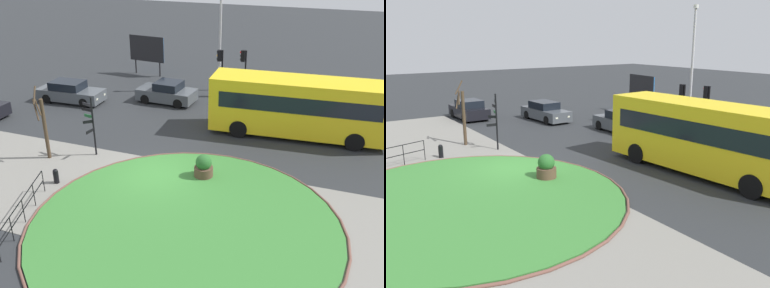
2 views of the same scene
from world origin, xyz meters
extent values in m
plane|color=#282B2D|center=(0.00, 0.00, 0.00)|extent=(120.00, 120.00, 0.00)
cube|color=gray|center=(0.00, -2.22, 0.01)|extent=(32.00, 7.55, 0.02)
cylinder|color=#387A33|center=(2.67, -3.16, 0.05)|extent=(12.08, 12.08, 0.10)
torus|color=brown|center=(2.67, -3.16, 0.06)|extent=(12.39, 12.39, 0.11)
cylinder|color=black|center=(-3.86, 0.88, 1.54)|extent=(0.09, 0.09, 3.07)
sphere|color=black|center=(-3.86, 0.88, 3.12)|extent=(0.10, 0.10, 0.10)
cube|color=black|center=(-4.19, 0.99, 2.69)|extent=(0.60, 0.22, 0.15)
cube|color=black|center=(-4.19, 0.92, 2.44)|extent=(0.59, 0.10, 0.15)
cube|color=#195128|center=(-4.14, 0.93, 2.11)|extent=(0.49, 0.12, 0.15)
cube|color=black|center=(-4.07, 0.71, 1.88)|extent=(0.37, 0.31, 0.15)
cube|color=black|center=(-3.89, 0.57, 1.45)|extent=(0.10, 0.53, 0.15)
cylinder|color=black|center=(-4.00, -2.25, 0.28)|extent=(0.25, 0.25, 0.57)
sphere|color=black|center=(-4.00, -2.25, 0.61)|extent=(0.23, 0.23, 0.23)
cylinder|color=black|center=(-4.03, -3.06, 0.52)|extent=(0.04, 0.04, 1.04)
cylinder|color=black|center=(-3.64, -4.16, 0.52)|extent=(0.04, 0.04, 1.04)
cube|color=yellow|center=(5.41, 7.04, 1.78)|extent=(9.82, 3.21, 3.00)
cube|color=black|center=(5.32, 8.30, 2.20)|extent=(8.47, 0.66, 0.88)
cube|color=black|center=(5.51, 5.79, 2.20)|extent=(8.47, 0.66, 0.88)
cylinder|color=black|center=(8.58, 6.13, 0.50)|extent=(1.02, 0.37, 1.00)
cylinder|color=black|center=(2.25, 7.95, 0.50)|extent=(1.02, 0.37, 1.00)
cylinder|color=black|center=(2.42, 5.67, 0.50)|extent=(1.02, 0.37, 1.00)
cube|color=#474C51|center=(-9.87, 7.40, 0.54)|extent=(4.64, 1.96, 0.73)
cube|color=black|center=(-10.05, 7.39, 1.17)|extent=(2.25, 1.64, 0.53)
cube|color=#EAEACC|center=(-7.61, 8.04, 0.58)|extent=(0.03, 0.20, 0.12)
cube|color=#EAEACC|center=(-7.56, 7.00, 0.58)|extent=(0.03, 0.20, 0.12)
cylinder|color=black|center=(-8.50, 8.26, 0.32)|extent=(0.65, 0.25, 0.64)
cylinder|color=black|center=(-8.42, 6.69, 0.32)|extent=(0.65, 0.25, 0.64)
cylinder|color=black|center=(-11.32, 8.12, 0.32)|extent=(0.65, 0.25, 0.64)
cylinder|color=black|center=(-11.24, 6.54, 0.32)|extent=(0.65, 0.25, 0.64)
cube|color=black|center=(-13.86, 2.85, 0.55)|extent=(4.14, 1.91, 0.76)
cube|color=black|center=(-13.69, 2.86, 1.20)|extent=(2.02, 1.67, 0.54)
cube|color=#EAEACC|center=(-15.92, 2.27, 0.59)|extent=(0.02, 0.20, 0.12)
cube|color=#EAEACC|center=(-15.93, 3.40, 0.59)|extent=(0.02, 0.20, 0.12)
cylinder|color=black|center=(-15.13, 1.98, 0.32)|extent=(0.64, 0.23, 0.64)
cylinder|color=black|center=(-15.14, 3.70, 0.32)|extent=(0.64, 0.23, 0.64)
cylinder|color=black|center=(-12.57, 2.01, 0.32)|extent=(0.64, 0.23, 0.64)
cylinder|color=black|center=(-12.59, 3.73, 0.32)|extent=(0.64, 0.23, 0.64)
cube|color=#474C51|center=(-3.71, 9.65, 0.55)|extent=(3.98, 2.00, 0.75)
cube|color=black|center=(-3.55, 9.65, 1.19)|extent=(1.73, 1.71, 0.53)
cube|color=#EAEACC|center=(-5.70, 9.15, 0.59)|extent=(0.03, 0.20, 0.12)
cube|color=#EAEACC|center=(-5.66, 10.28, 0.59)|extent=(0.03, 0.20, 0.12)
cylinder|color=black|center=(-4.95, 8.83, 0.32)|extent=(0.65, 0.24, 0.64)
cylinder|color=black|center=(-4.90, 10.55, 0.32)|extent=(0.65, 0.24, 0.64)
cylinder|color=black|center=(-2.52, 8.75, 0.32)|extent=(0.65, 0.24, 0.64)
cylinder|color=black|center=(-2.47, 10.47, 0.32)|extent=(0.65, 0.24, 0.64)
cylinder|color=black|center=(0.97, 12.66, 1.64)|extent=(0.11, 0.11, 3.29)
cube|color=black|center=(0.76, 12.66, 2.90)|extent=(0.27, 0.27, 0.78)
sphere|color=red|center=(0.61, 12.65, 3.14)|extent=(0.16, 0.16, 0.16)
sphere|color=black|center=(0.61, 12.65, 2.90)|extent=(0.16, 0.16, 0.16)
sphere|color=black|center=(0.61, 12.65, 2.65)|extent=(0.16, 0.16, 0.16)
cylinder|color=black|center=(-0.57, 12.20, 1.64)|extent=(0.11, 0.11, 3.28)
cube|color=black|center=(-0.78, 12.20, 2.89)|extent=(0.26, 0.26, 0.78)
sphere|color=black|center=(-0.93, 12.20, 3.13)|extent=(0.16, 0.16, 0.16)
sphere|color=#F2A519|center=(-0.93, 12.20, 2.89)|extent=(0.16, 0.16, 0.16)
sphere|color=black|center=(-0.93, 12.20, 2.64)|extent=(0.16, 0.16, 0.16)
cylinder|color=#B7B7BC|center=(-1.15, 13.41, 3.95)|extent=(0.16, 0.16, 7.90)
cylinder|color=silver|center=(-1.15, 13.41, 8.02)|extent=(0.32, 0.32, 0.22)
cylinder|color=black|center=(-9.00, 15.35, 1.08)|extent=(0.12, 0.12, 2.16)
cylinder|color=black|center=(-6.73, 15.15, 1.08)|extent=(0.12, 0.12, 2.16)
cube|color=#1E66B2|center=(-7.86, 15.25, 2.16)|extent=(3.04, 0.37, 1.95)
cube|color=black|center=(-7.87, 15.18, 2.16)|extent=(3.13, 0.29, 2.05)
cylinder|color=brown|center=(2.12, 0.61, 0.27)|extent=(0.89, 0.89, 0.55)
sphere|color=#286028|center=(2.12, 0.61, 0.79)|extent=(0.75, 0.75, 0.75)
cylinder|color=#423323|center=(-5.91, -0.25, 1.58)|extent=(0.19, 0.19, 3.17)
cylinder|color=#423323|center=(-6.16, -0.35, 3.36)|extent=(0.30, 0.59, 0.78)
cylinder|color=#423323|center=(-6.09, -0.49, 2.66)|extent=(0.58, 0.47, 0.94)
cylinder|color=#423323|center=(-6.00, -0.44, 2.80)|extent=(0.47, 0.28, 0.77)
camera|label=1|loc=(7.86, -16.17, 10.06)|focal=40.57mm
camera|label=2|loc=(17.68, -8.18, 6.15)|focal=39.49mm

